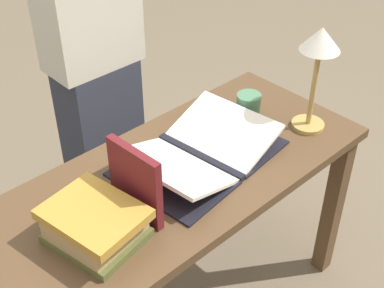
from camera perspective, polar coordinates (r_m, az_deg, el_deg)
The scene contains 7 objects.
reading_desk at distance 1.80m, azimuth -1.26°, elevation -5.78°, with size 1.31×0.58×0.73m.
open_book at distance 1.76m, azimuth 0.84°, elevation -0.91°, with size 0.57×0.42×0.09m.
book_stack_tall at distance 1.49m, azimuth -10.28°, elevation -8.44°, with size 0.25×0.29×0.11m.
book_standing_upright at distance 1.51m, azimuth -6.07°, elevation -4.13°, with size 0.04×0.20×0.23m.
reading_lamp at distance 1.82m, azimuth 13.38°, elevation 9.40°, with size 0.14×0.14×0.38m.
coffee_mug at distance 1.95m, azimuth 6.05°, elevation 3.96°, with size 0.12×0.09×0.10m.
person_reader at distance 2.14m, azimuth -10.47°, elevation 9.11°, with size 0.36×0.22×1.74m.
Camera 1 is at (0.88, 1.00, 1.83)m, focal length 50.00 mm.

